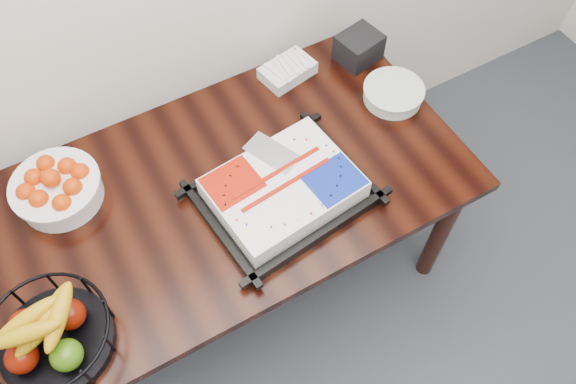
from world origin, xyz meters
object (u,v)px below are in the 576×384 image
cake_tray (283,190)px  tangerine_bowl (55,185)px  plate_stack (393,94)px  napkin_box (359,48)px  fruit_basket (51,335)px  table (210,209)px

cake_tray → tangerine_bowl: bearing=150.4°
plate_stack → napkin_box: bearing=89.3°
cake_tray → tangerine_bowl: tangerine_bowl is taller
tangerine_bowl → plate_stack: (1.22, -0.18, -0.05)m
plate_stack → napkin_box: size_ratio=1.45×
napkin_box → cake_tray: bearing=-143.4°
cake_tray → fruit_basket: fruit_basket is taller
fruit_basket → plate_stack: size_ratio=1.51×
tangerine_bowl → napkin_box: size_ratio=1.86×
cake_tray → napkin_box: napkin_box is taller
table → cake_tray: bearing=-31.5°
tangerine_bowl → cake_tray: bearing=-29.6°
tangerine_bowl → fruit_basket: (-0.16, -0.48, -0.00)m
fruit_basket → cake_tray: bearing=8.0°
table → napkin_box: bearing=20.2°
napkin_box → plate_stack: bearing=-90.7°
table → plate_stack: 0.81m
fruit_basket → plate_stack: 1.41m
table → tangerine_bowl: tangerine_bowl is taller
cake_tray → table: bearing=148.5°
tangerine_bowl → plate_stack: size_ratio=1.28×
table → plate_stack: bearing=3.5°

